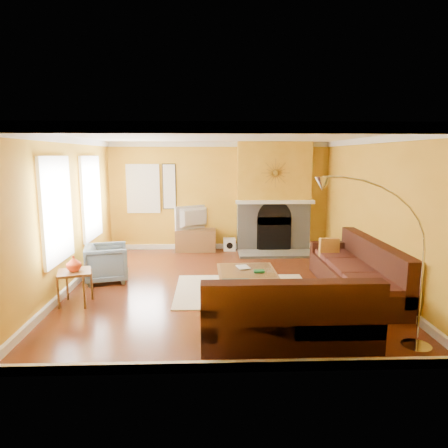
{
  "coord_description": "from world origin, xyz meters",
  "views": [
    {
      "loc": [
        -0.23,
        -7.06,
        2.36
      ],
      "look_at": [
        0.03,
        0.4,
        1.08
      ],
      "focal_mm": 32.0,
      "sensor_mm": 36.0,
      "label": 1
    }
  ],
  "objects_px": {
    "media_console": "(196,240)",
    "side_table": "(75,288)",
    "sectional_sofa": "(298,275)",
    "coffee_table": "(247,281)",
    "arc_lamp": "(375,267)",
    "armchair": "(107,263)"
  },
  "relations": [
    {
      "from": "media_console",
      "to": "side_table",
      "type": "bearing_deg",
      "value": -116.57
    },
    {
      "from": "media_console",
      "to": "armchair",
      "type": "xyz_separation_m",
      "value": [
        -1.6,
        -2.4,
        0.08
      ]
    },
    {
      "from": "sectional_sofa",
      "to": "coffee_table",
      "type": "xyz_separation_m",
      "value": [
        -0.8,
        0.5,
        -0.25
      ]
    },
    {
      "from": "coffee_table",
      "to": "arc_lamp",
      "type": "bearing_deg",
      "value": -58.94
    },
    {
      "from": "armchair",
      "to": "arc_lamp",
      "type": "xyz_separation_m",
      "value": [
        3.92,
        -2.9,
        0.71
      ]
    },
    {
      "from": "media_console",
      "to": "side_table",
      "type": "xyz_separation_m",
      "value": [
        -1.8,
        -3.6,
        0.0
      ]
    },
    {
      "from": "sectional_sofa",
      "to": "coffee_table",
      "type": "height_order",
      "value": "sectional_sofa"
    },
    {
      "from": "armchair",
      "to": "side_table",
      "type": "bearing_deg",
      "value": 156.78
    },
    {
      "from": "sectional_sofa",
      "to": "arc_lamp",
      "type": "relative_size",
      "value": 1.75
    },
    {
      "from": "coffee_table",
      "to": "media_console",
      "type": "distance_m",
      "value": 3.26
    },
    {
      "from": "sectional_sofa",
      "to": "media_console",
      "type": "bearing_deg",
      "value": 116.57
    },
    {
      "from": "sectional_sofa",
      "to": "media_console",
      "type": "xyz_separation_m",
      "value": [
        -1.8,
        3.6,
        -0.17
      ]
    },
    {
      "from": "armchair",
      "to": "arc_lamp",
      "type": "bearing_deg",
      "value": -140.22
    },
    {
      "from": "media_console",
      "to": "arc_lamp",
      "type": "distance_m",
      "value": 5.84
    },
    {
      "from": "side_table",
      "to": "arc_lamp",
      "type": "xyz_separation_m",
      "value": [
        4.12,
        -1.7,
        0.79
      ]
    },
    {
      "from": "media_console",
      "to": "side_table",
      "type": "distance_m",
      "value": 4.02
    },
    {
      "from": "sectional_sofa",
      "to": "armchair",
      "type": "height_order",
      "value": "sectional_sofa"
    },
    {
      "from": "side_table",
      "to": "coffee_table",
      "type": "bearing_deg",
      "value": 10.12
    },
    {
      "from": "coffee_table",
      "to": "media_console",
      "type": "xyz_separation_m",
      "value": [
        -1.0,
        3.1,
        0.08
      ]
    },
    {
      "from": "arc_lamp",
      "to": "sectional_sofa",
      "type": "bearing_deg",
      "value": 107.16
    },
    {
      "from": "media_console",
      "to": "side_table",
      "type": "height_order",
      "value": "same"
    },
    {
      "from": "side_table",
      "to": "arc_lamp",
      "type": "height_order",
      "value": "arc_lamp"
    }
  ]
}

